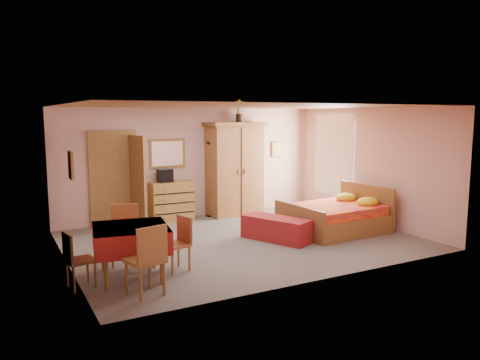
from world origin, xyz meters
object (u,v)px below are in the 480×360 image
chair_north (124,235)px  bench (276,229)px  floor_lamp (211,180)px  wall_mirror (167,153)px  wardrobe (235,169)px  bed (334,210)px  chair_west (80,260)px  stereo (165,176)px  chair_east (175,244)px  dining_table (131,252)px  chair_south (145,260)px  chest_of_drawers (171,201)px  sunflower_vase (239,111)px

chair_north → bench: bearing=-159.6°
floor_lamp → chair_north: (-2.78, -2.67, -0.41)m
wall_mirror → chair_north: size_ratio=0.89×
wardrobe → chair_north: wardrobe is taller
wall_mirror → bed: 4.00m
wall_mirror → chair_west: bearing=-125.7°
floor_lamp → chair_west: 5.01m
stereo → chair_east: stereo is taller
wall_mirror → wardrobe: (1.62, -0.28, -0.42)m
wall_mirror → bed: wall_mirror is taller
bench → dining_table: 3.16m
floor_lamp → bench: 2.69m
wall_mirror → chair_south: size_ratio=0.88×
chest_of_drawers → floor_lamp: bearing=2.0°
bed → chair_north: chair_north is taller
chair_west → chair_east: chair_east is taller
chair_south → chair_west: 1.00m
wall_mirror → chair_south: (-1.87, -4.32, -1.06)m
dining_table → chair_north: (0.08, 0.70, 0.09)m
chair_west → bed: bearing=90.1°
stereo → chair_east: (-1.01, -3.35, -0.64)m
chest_of_drawers → chair_north: 3.19m
stereo → bench: (1.35, -2.59, -0.84)m
wall_mirror → dining_table: size_ratio=0.80×
bed → dining_table: 4.60m
sunflower_vase → chair_south: size_ratio=0.55×
chair_south → chest_of_drawers: bearing=51.3°
stereo → wardrobe: 1.76m
wardrobe → chair_west: (-4.21, -3.36, -0.72)m
wardrobe → dining_table: 4.83m
wall_mirror → floor_lamp: (1.01, -0.20, -0.65)m
bed → chair_south: bearing=-164.4°
stereo → chair_north: 3.17m
floor_lamp → dining_table: size_ratio=1.66×
floor_lamp → wardrobe: wardrobe is taller
wardrobe → stereo: bearing=174.5°
stereo → sunflower_vase: size_ratio=0.59×
chair_north → chair_west: (-0.83, -0.77, -0.08)m
chair_north → stereo: bearing=-102.4°
stereo → chair_east: bearing=-106.8°
dining_table → chair_east: 0.70m
bench → chair_north: bearing=-178.7°
chair_north → floor_lamp: bearing=-117.0°
floor_lamp → chair_east: floor_lamp is taller
stereo → sunflower_vase: sunflower_vase is taller
floor_lamp → sunflower_vase: 1.82m
wall_mirror → bed: bearing=-46.1°
chest_of_drawers → wall_mirror: 1.11m
chair_north → chair_east: chair_north is taller
chest_of_drawers → floor_lamp: size_ratio=0.54×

